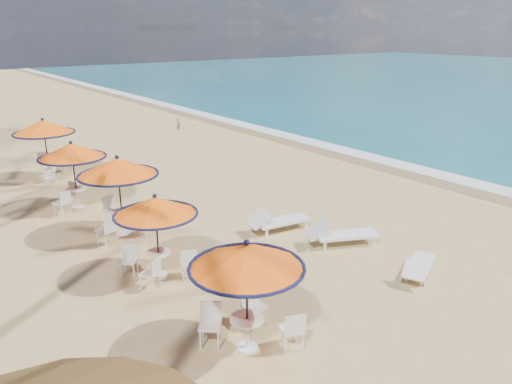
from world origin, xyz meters
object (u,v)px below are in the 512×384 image
station_2 (119,177)px  lounger_mid (340,234)px  station_0 (248,269)px  station_3 (71,157)px  station_4 (45,134)px  station_1 (155,217)px  lounger_near (419,266)px  lounger_far (277,221)px

station_2 → lounger_mid: size_ratio=1.14×
station_0 → lounger_mid: bearing=25.2°
station_3 → station_4: (0.32, 4.43, 0.06)m
station_1 → station_3: station_3 is taller
station_1 → station_3: 6.56m
station_1 → station_2: 3.25m
lounger_near → lounger_mid: size_ratio=0.83×
station_1 → station_2: size_ratio=0.88×
station_2 → station_3: bearing=96.7°
lounger_far → lounger_near: bearing=-69.1°
station_2 → lounger_far: bearing=-34.0°
station_2 → lounger_mid: station_2 is taller
lounger_far → station_3: bearing=134.5°
lounger_mid → lounger_far: size_ratio=1.04×
station_0 → station_3: bearing=90.5°
station_4 → lounger_far: (4.11, -10.48, -1.58)m
station_2 → station_0: bearing=-92.4°
lounger_mid → lounger_near: bearing=-60.1°
station_1 → lounger_far: 4.61m
station_1 → station_4: 10.99m
station_2 → lounger_far: (4.03, -2.72, -1.53)m
station_1 → lounger_mid: (5.21, -1.47, -1.29)m
station_2 → lounger_mid: (4.85, -4.69, -1.52)m
lounger_mid → station_1: bearing=-170.5°
station_1 → lounger_mid: station_1 is taller
lounger_far → station_2: bearing=154.3°
station_0 → lounger_mid: station_0 is taller
station_0 → station_4: station_4 is taller
station_3 → station_4: 4.44m
lounger_mid → lounger_far: lounger_mid is taller
station_0 → lounger_far: bearing=45.4°
station_4 → lounger_near: bearing=-71.2°
station_0 → station_1: station_0 is taller
station_0 → station_2: station_2 is taller
station_1 → station_3: (-0.03, 6.56, 0.23)m
station_0 → lounger_near: bearing=-2.5°
station_0 → lounger_near: (5.36, -0.23, -1.45)m
station_2 → lounger_mid: 6.91m
lounger_near → lounger_far: size_ratio=0.87×
lounger_near → station_4: bearing=83.8°
station_4 → station_1: bearing=-91.5°
lounger_near → station_3: bearing=92.1°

